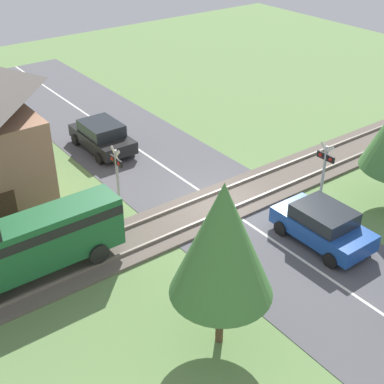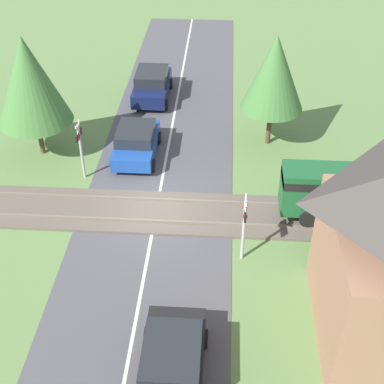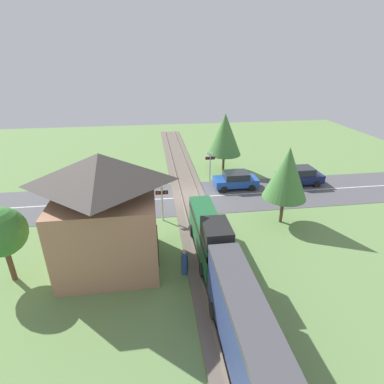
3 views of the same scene
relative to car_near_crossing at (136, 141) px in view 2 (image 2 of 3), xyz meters
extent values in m
plane|color=#66894C|center=(4.40, 1.44, -0.79)|extent=(60.00, 60.00, 0.00)
cube|color=#515156|center=(4.40, 1.44, -0.78)|extent=(48.00, 6.40, 0.02)
cube|color=silver|center=(4.40, 1.44, -0.77)|extent=(48.00, 0.12, 0.00)
cube|color=#665B51|center=(4.40, 1.44, -0.73)|extent=(2.80, 48.00, 0.12)
cube|color=slate|center=(3.68, 1.44, -0.61)|extent=(0.10, 48.00, 0.12)
cube|color=slate|center=(5.12, 1.44, -0.61)|extent=(0.10, 48.00, 0.12)
cube|color=#1E6033|center=(4.40, 9.67, 0.78)|extent=(1.35, 6.28, 1.90)
cube|color=black|center=(4.40, 9.67, 1.30)|extent=(1.37, 6.28, 0.36)
cylinder|color=black|center=(3.68, 7.66, -0.17)|extent=(0.14, 0.76, 0.76)
cylinder|color=black|center=(5.12, 7.66, -0.17)|extent=(0.14, 0.76, 0.76)
cube|color=#1E4CA8|center=(0.00, 0.00, -0.16)|extent=(3.90, 1.87, 0.67)
cube|color=#23282D|center=(0.00, 0.00, 0.45)|extent=(2.15, 1.72, 0.55)
cylinder|color=black|center=(1.27, 0.93, -0.49)|extent=(0.60, 0.18, 0.60)
cylinder|color=black|center=(1.27, -0.93, -0.49)|extent=(0.60, 0.18, 0.60)
cylinder|color=black|center=(-1.27, 0.93, -0.49)|extent=(0.60, 0.18, 0.60)
cylinder|color=black|center=(-1.27, -0.93, -0.49)|extent=(0.60, 0.18, 0.60)
cube|color=black|center=(12.27, 2.88, -0.18)|extent=(4.07, 1.84, 0.62)
cube|color=#23282D|center=(12.27, 2.88, 0.41)|extent=(2.24, 1.69, 0.57)
cylinder|color=black|center=(10.94, 1.96, -0.49)|extent=(0.60, 0.18, 0.60)
cylinder|color=black|center=(10.94, 3.80, -0.49)|extent=(0.60, 0.18, 0.60)
cube|color=#141E4C|center=(-6.14, 0.00, -0.12)|extent=(4.11, 1.86, 0.74)
cube|color=#23282D|center=(-6.14, 0.00, 0.56)|extent=(2.26, 1.71, 0.63)
cylinder|color=black|center=(-4.80, 0.93, -0.49)|extent=(0.60, 0.18, 0.60)
cylinder|color=black|center=(-4.80, -0.93, -0.49)|extent=(0.60, 0.18, 0.60)
cylinder|color=black|center=(-7.47, 0.93, -0.49)|extent=(0.60, 0.18, 0.60)
cylinder|color=black|center=(-7.47, -0.93, -0.49)|extent=(0.60, 0.18, 0.60)
cylinder|color=#B7B7B7|center=(1.96, -2.14, 0.57)|extent=(0.12, 0.12, 2.74)
cube|color=black|center=(1.96, -2.14, 1.45)|extent=(0.90, 0.08, 0.28)
sphere|color=red|center=(1.69, -2.14, 1.45)|extent=(0.18, 0.18, 0.18)
sphere|color=red|center=(2.23, -2.14, 1.45)|extent=(0.18, 0.18, 0.18)
cube|color=silver|center=(1.96, -2.14, 1.69)|extent=(0.72, 0.04, 0.72)
cube|color=silver|center=(1.96, -2.14, 1.69)|extent=(0.72, 0.04, 0.72)
cylinder|color=#B7B7B7|center=(6.85, 5.02, 0.57)|extent=(0.12, 0.12, 2.74)
cube|color=black|center=(6.85, 5.02, 1.45)|extent=(0.90, 0.08, 0.28)
sphere|color=red|center=(7.12, 5.02, 1.45)|extent=(0.18, 0.18, 0.18)
sphere|color=red|center=(6.58, 5.02, 1.45)|extent=(0.18, 0.18, 0.18)
cube|color=silver|center=(6.85, 5.02, 1.69)|extent=(0.72, 0.04, 0.72)
cube|color=silver|center=(6.85, 5.02, 1.69)|extent=(0.72, 0.04, 0.72)
cube|color=#472D1E|center=(7.35, 9.72, 0.26)|extent=(0.06, 1.10, 2.10)
cylinder|color=brown|center=(-1.62, 6.41, 0.20)|extent=(0.24, 0.24, 1.98)
cone|color=#477F3D|center=(-1.62, 6.41, 2.99)|extent=(3.01, 3.01, 3.62)
cylinder|color=brown|center=(0.02, -4.66, 0.09)|extent=(0.24, 0.24, 1.78)
cone|color=#477F3D|center=(0.02, -4.66, 3.05)|extent=(3.45, 3.45, 4.14)
camera|label=1|loc=(-10.57, 14.12, 11.56)|focal=50.00mm
camera|label=2|loc=(21.73, 4.08, 13.42)|focal=50.00mm
camera|label=3|loc=(7.39, 24.29, 10.25)|focal=28.00mm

